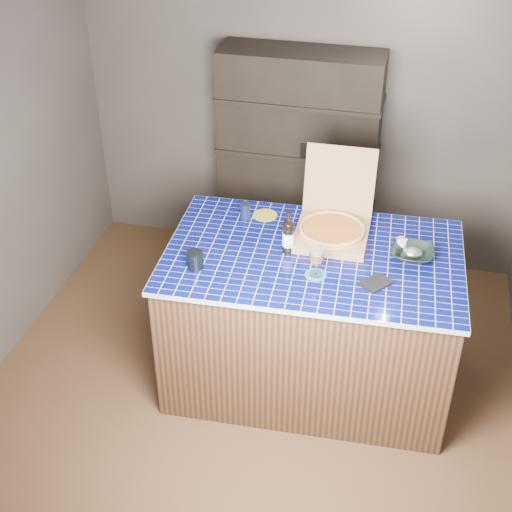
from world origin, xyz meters
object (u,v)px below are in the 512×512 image
(kitchen_island, at_px, (310,317))
(dvd_case, at_px, (376,283))
(pizza_box, at_px, (332,227))
(mead_bottle, at_px, (288,236))
(wine_glass, at_px, (317,256))
(bowl, at_px, (412,253))

(kitchen_island, distance_m, dvd_case, 0.68)
(pizza_box, distance_m, mead_bottle, 0.34)
(wine_glass, relative_size, dvd_case, 1.12)
(wine_glass, bearing_deg, bowl, 30.71)
(pizza_box, distance_m, dvd_case, 0.56)
(kitchen_island, bearing_deg, wine_glass, -79.57)
(wine_glass, xyz_separation_m, dvd_case, (0.35, -0.00, -0.13))
(kitchen_island, distance_m, mead_bottle, 0.63)
(pizza_box, height_order, bowl, pizza_box)
(kitchen_island, xyz_separation_m, dvd_case, (0.40, -0.22, 0.50))
(mead_bottle, distance_m, wine_glass, 0.30)
(kitchen_island, bearing_deg, dvd_case, -31.30)
(pizza_box, relative_size, mead_bottle, 1.99)
(mead_bottle, bearing_deg, kitchen_island, 1.93)
(dvd_case, relative_size, bowl, 0.68)
(kitchen_island, relative_size, mead_bottle, 6.66)
(bowl, bearing_deg, pizza_box, 165.87)
(kitchen_island, relative_size, dvd_case, 10.71)
(dvd_case, bearing_deg, kitchen_island, -170.52)
(pizza_box, distance_m, bowl, 0.53)
(wine_glass, bearing_deg, kitchen_island, 103.11)
(bowl, bearing_deg, dvd_case, -119.81)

